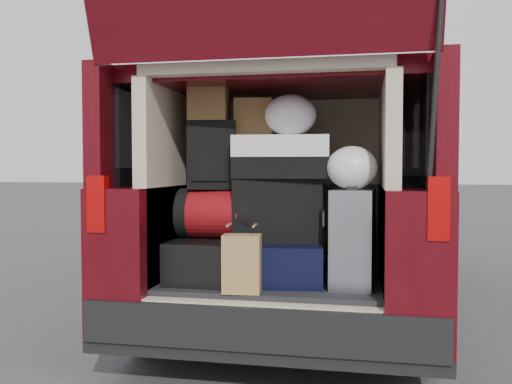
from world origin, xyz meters
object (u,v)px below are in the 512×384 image
at_px(silver_roller, 353,238).
at_px(backpack, 213,155).
at_px(kraft_bag, 242,264).
at_px(navy_hardshell, 284,261).
at_px(black_soft_case, 277,209).
at_px(red_duffel, 217,214).
at_px(twotone_duffel, 281,157).
at_px(black_hardshell, 214,258).

relative_size(silver_roller, backpack, 1.34).
xyz_separation_m(silver_roller, backpack, (-0.83, 0.10, 0.47)).
bearing_deg(kraft_bag, navy_hardshell, 57.66).
bearing_deg(black_soft_case, navy_hardshell, -57.71).
bearing_deg(red_duffel, twotone_duffel, 1.32).
xyz_separation_m(red_duffel, backpack, (-0.03, 0.01, 0.35)).
relative_size(navy_hardshell, twotone_duffel, 0.95).
bearing_deg(red_duffel, backpack, 162.42).
height_order(navy_hardshell, black_soft_case, black_soft_case).
height_order(black_hardshell, black_soft_case, black_soft_case).
xyz_separation_m(silver_roller, red_duffel, (-0.80, 0.09, 0.12)).
bearing_deg(twotone_duffel, silver_roller, -16.74).
height_order(kraft_bag, backpack, backpack).
relative_size(black_soft_case, backpack, 1.27).
relative_size(red_duffel, twotone_duffel, 0.82).
bearing_deg(backpack, kraft_bag, -60.86).
bearing_deg(navy_hardshell, silver_roller, -17.16).
bearing_deg(black_hardshell, kraft_bag, -51.56).
bearing_deg(black_hardshell, black_soft_case, 12.40).
distance_m(kraft_bag, red_duffel, 0.48).
distance_m(black_hardshell, navy_hardshell, 0.42).
height_order(silver_roller, black_soft_case, black_soft_case).
bearing_deg(backpack, red_duffel, -24.73).
xyz_separation_m(navy_hardshell, red_duffel, (-0.41, 0.02, 0.27)).
xyz_separation_m(kraft_bag, black_soft_case, (0.13, 0.39, 0.26)).
distance_m(navy_hardshell, twotone_duffel, 0.61).
relative_size(black_hardshell, backpack, 1.49).
bearing_deg(kraft_bag, red_duffel, 118.88).
bearing_deg(red_duffel, black_hardshell, -113.56).
distance_m(kraft_bag, black_soft_case, 0.49).
distance_m(red_duffel, black_soft_case, 0.36).
bearing_deg(red_duffel, navy_hardshell, -1.65).
height_order(black_hardshell, kraft_bag, kraft_bag).
xyz_separation_m(silver_roller, twotone_duffel, (-0.42, 0.09, 0.45)).
relative_size(red_duffel, black_soft_case, 0.87).
relative_size(black_hardshell, red_duffel, 1.34).
height_order(red_duffel, black_soft_case, black_soft_case).
distance_m(silver_roller, black_soft_case, 0.49).
bearing_deg(kraft_bag, silver_roller, 20.27).
relative_size(black_hardshell, kraft_bag, 1.96).
distance_m(black_hardshell, silver_roller, 0.83).
xyz_separation_m(black_hardshell, black_soft_case, (0.37, 0.07, 0.29)).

